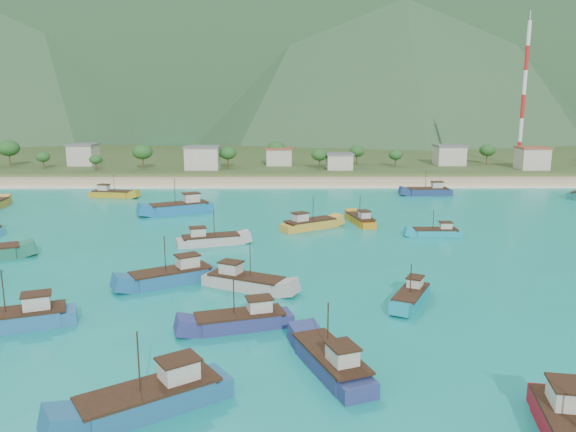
{
  "coord_description": "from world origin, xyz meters",
  "views": [
    {
      "loc": [
        -0.31,
        -75.96,
        22.35
      ],
      "look_at": [
        0.14,
        18.0,
        3.0
      ],
      "focal_mm": 35.0,
      "sensor_mm": 36.0,
      "label": 1
    }
  ],
  "objects_px": {
    "boat_9": "(153,400)",
    "boat_15": "(173,277)",
    "boat_2": "(429,192)",
    "boat_14": "(411,297)",
    "boat_26": "(112,194)",
    "boat_0": "(16,320)",
    "boat_21": "(332,363)",
    "boat_12": "(242,322)",
    "boat_22": "(436,233)",
    "radio_tower": "(524,95)",
    "boat_16": "(309,225)",
    "boat_27": "(361,221)",
    "boat_10": "(245,283)",
    "boat_18": "(180,208)",
    "boat_6": "(210,241)"
  },
  "relations": [
    {
      "from": "radio_tower",
      "to": "boat_16",
      "type": "distance_m",
      "value": 115.63
    },
    {
      "from": "boat_16",
      "to": "boat_27",
      "type": "xyz_separation_m",
      "value": [
        9.73,
        4.16,
        -0.11
      ]
    },
    {
      "from": "boat_14",
      "to": "boat_15",
      "type": "bearing_deg",
      "value": 13.22
    },
    {
      "from": "boat_12",
      "to": "boat_14",
      "type": "bearing_deg",
      "value": -84.78
    },
    {
      "from": "boat_21",
      "to": "boat_22",
      "type": "xyz_separation_m",
      "value": [
        21.58,
        48.22,
        -0.26
      ]
    },
    {
      "from": "boat_18",
      "to": "boat_9",
      "type": "bearing_deg",
      "value": 162.2
    },
    {
      "from": "boat_16",
      "to": "boat_18",
      "type": "bearing_deg",
      "value": -151.78
    },
    {
      "from": "radio_tower",
      "to": "boat_18",
      "type": "height_order",
      "value": "radio_tower"
    },
    {
      "from": "boat_6",
      "to": "boat_26",
      "type": "height_order",
      "value": "boat_26"
    },
    {
      "from": "boat_0",
      "to": "boat_21",
      "type": "xyz_separation_m",
      "value": [
        30.85,
        -9.4,
        -0.05
      ]
    },
    {
      "from": "boat_9",
      "to": "boat_12",
      "type": "height_order",
      "value": "boat_9"
    },
    {
      "from": "boat_9",
      "to": "boat_26",
      "type": "height_order",
      "value": "boat_9"
    },
    {
      "from": "boat_10",
      "to": "boat_22",
      "type": "relative_size",
      "value": 1.31
    },
    {
      "from": "boat_2",
      "to": "boat_12",
      "type": "xyz_separation_m",
      "value": [
        -38.97,
        -80.69,
        -0.09
      ]
    },
    {
      "from": "radio_tower",
      "to": "boat_18",
      "type": "distance_m",
      "value": 124.09
    },
    {
      "from": "boat_26",
      "to": "radio_tower",
      "type": "bearing_deg",
      "value": 124.22
    },
    {
      "from": "boat_14",
      "to": "boat_21",
      "type": "distance_m",
      "value": 19.69
    },
    {
      "from": "boat_27",
      "to": "boat_22",
      "type": "bearing_deg",
      "value": -51.32
    },
    {
      "from": "boat_26",
      "to": "boat_21",
      "type": "bearing_deg",
      "value": 37.11
    },
    {
      "from": "boat_0",
      "to": "boat_12",
      "type": "distance_m",
      "value": 22.61
    },
    {
      "from": "boat_9",
      "to": "boat_15",
      "type": "distance_m",
      "value": 29.73
    },
    {
      "from": "boat_18",
      "to": "boat_27",
      "type": "height_order",
      "value": "boat_18"
    },
    {
      "from": "boat_27",
      "to": "boat_9",
      "type": "bearing_deg",
      "value": -122.43
    },
    {
      "from": "radio_tower",
      "to": "boat_15",
      "type": "distance_m",
      "value": 149.93
    },
    {
      "from": "boat_12",
      "to": "boat_18",
      "type": "distance_m",
      "value": 61.04
    },
    {
      "from": "boat_9",
      "to": "boat_27",
      "type": "xyz_separation_m",
      "value": [
        23.7,
        63.59,
        -0.22
      ]
    },
    {
      "from": "boat_27",
      "to": "boat_10",
      "type": "bearing_deg",
      "value": -129.5
    },
    {
      "from": "radio_tower",
      "to": "boat_2",
      "type": "relative_size",
      "value": 4.17
    },
    {
      "from": "boat_12",
      "to": "boat_22",
      "type": "height_order",
      "value": "boat_12"
    },
    {
      "from": "boat_18",
      "to": "boat_27",
      "type": "xyz_separation_m",
      "value": [
        35.22,
        -10.32,
        -0.37
      ]
    },
    {
      "from": "boat_12",
      "to": "boat_16",
      "type": "bearing_deg",
      "value": -27.5
    },
    {
      "from": "radio_tower",
      "to": "boat_16",
      "type": "xyz_separation_m",
      "value": [
        -72.51,
        -86.93,
        -23.57
      ]
    },
    {
      "from": "radio_tower",
      "to": "boat_22",
      "type": "bearing_deg",
      "value": -119.09
    },
    {
      "from": "boat_16",
      "to": "boat_21",
      "type": "height_order",
      "value": "boat_21"
    },
    {
      "from": "boat_14",
      "to": "boat_18",
      "type": "xyz_separation_m",
      "value": [
        -35.53,
        51.23,
        0.48
      ]
    },
    {
      "from": "boat_6",
      "to": "boat_9",
      "type": "bearing_deg",
      "value": -14.86
    },
    {
      "from": "boat_0",
      "to": "boat_14",
      "type": "xyz_separation_m",
      "value": [
        41.24,
        7.33,
        -0.28
      ]
    },
    {
      "from": "boat_27",
      "to": "boat_16",
      "type": "bearing_deg",
      "value": -168.85
    },
    {
      "from": "boat_0",
      "to": "boat_22",
      "type": "height_order",
      "value": "boat_0"
    },
    {
      "from": "boat_18",
      "to": "boat_22",
      "type": "bearing_deg",
      "value": -139.56
    },
    {
      "from": "boat_10",
      "to": "boat_16",
      "type": "distance_m",
      "value": 33.41
    },
    {
      "from": "boat_16",
      "to": "boat_22",
      "type": "height_order",
      "value": "boat_16"
    },
    {
      "from": "boat_10",
      "to": "boat_14",
      "type": "xyz_separation_m",
      "value": [
        19.2,
        -4.63,
        -0.21
      ]
    },
    {
      "from": "boat_18",
      "to": "boat_2",
      "type": "bearing_deg",
      "value": -95.14
    },
    {
      "from": "boat_22",
      "to": "boat_2",
      "type": "bearing_deg",
      "value": -11.9
    },
    {
      "from": "boat_9",
      "to": "boat_10",
      "type": "relative_size",
      "value": 1.07
    },
    {
      "from": "boat_6",
      "to": "boat_9",
      "type": "height_order",
      "value": "boat_9"
    },
    {
      "from": "boat_26",
      "to": "boat_22",
      "type": "bearing_deg",
      "value": 69.53
    },
    {
      "from": "boat_2",
      "to": "boat_14",
      "type": "height_order",
      "value": "boat_2"
    },
    {
      "from": "boat_16",
      "to": "boat_22",
      "type": "xyz_separation_m",
      "value": [
        21.23,
        -5.26,
        -0.25
      ]
    }
  ]
}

